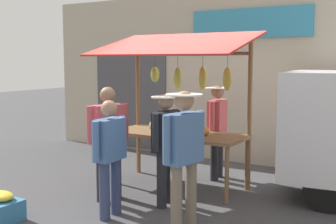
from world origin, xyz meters
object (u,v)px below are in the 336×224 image
at_px(shopper_in_striped_shirt, 108,135).
at_px(produce_crate_near, 0,207).
at_px(shopper_with_ponytail, 184,149).
at_px(shopper_with_shopping_bag, 166,141).
at_px(market_stall, 178,92).
at_px(vendor_with_sunhat, 217,124).
at_px(shopper_in_grey_tee, 110,151).

xyz_separation_m(shopper_in_striped_shirt, produce_crate_near, (0.67, 1.39, -0.80)).
xyz_separation_m(shopper_with_ponytail, shopper_with_shopping_bag, (0.68, -0.71, -0.08)).
relative_size(market_stall, produce_crate_near, 4.55).
relative_size(vendor_with_sunhat, shopper_with_shopping_bag, 1.02).
height_order(market_stall, shopper_with_ponytail, market_stall).
xyz_separation_m(shopper_in_striped_shirt, shopper_in_grey_tee, (-0.47, 0.56, -0.09)).
relative_size(shopper_with_shopping_bag, produce_crate_near, 2.88).
bearing_deg(produce_crate_near, shopper_with_shopping_bag, -133.37).
bearing_deg(market_stall, vendor_with_sunhat, -115.47).
bearing_deg(vendor_with_sunhat, shopper_in_grey_tee, -17.34).
bearing_deg(shopper_with_shopping_bag, produce_crate_near, 132.41).
xyz_separation_m(shopper_in_grey_tee, produce_crate_near, (1.14, 0.82, -0.71)).
bearing_deg(shopper_with_ponytail, shopper_with_shopping_bag, 53.73).
distance_m(market_stall, produce_crate_near, 3.11).
bearing_deg(shopper_with_ponytail, shopper_in_grey_tee, 103.71).
relative_size(market_stall, shopper_with_ponytail, 1.48).
xyz_separation_m(shopper_with_ponytail, shopper_in_striped_shirt, (1.53, -0.49, -0.04)).
bearing_deg(market_stall, produce_crate_near, 64.98).
distance_m(shopper_with_shopping_bag, shopper_in_striped_shirt, 0.88).
xyz_separation_m(shopper_with_ponytail, shopper_in_grey_tee, (1.06, 0.07, -0.13)).
height_order(market_stall, vendor_with_sunhat, market_stall).
height_order(vendor_with_sunhat, shopper_in_grey_tee, vendor_with_sunhat).
distance_m(market_stall, shopper_with_shopping_bag, 1.16).
bearing_deg(market_stall, shopper_with_shopping_bag, 109.84).
bearing_deg(vendor_with_sunhat, produce_crate_near, -33.46).
bearing_deg(market_stall, shopper_with_ponytail, 121.94).
bearing_deg(shopper_in_striped_shirt, shopper_with_shopping_bag, -58.67).
relative_size(vendor_with_sunhat, shopper_in_striped_shirt, 0.97).
bearing_deg(shopper_with_shopping_bag, shopper_with_ponytail, -140.16).
relative_size(shopper_with_ponytail, shopper_in_striped_shirt, 1.02).
distance_m(vendor_with_sunhat, produce_crate_near, 3.69).
height_order(vendor_with_sunhat, shopper_with_ponytail, shopper_with_ponytail).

